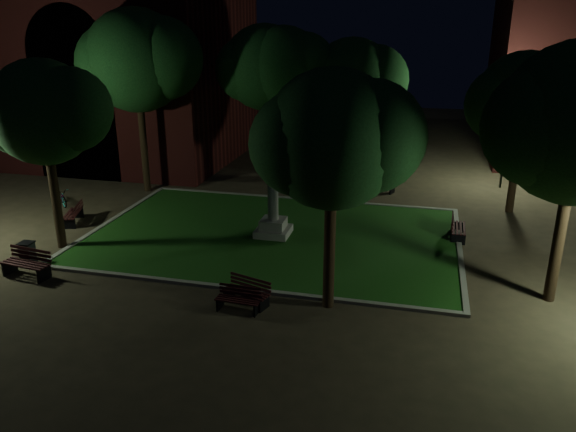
{
  "coord_description": "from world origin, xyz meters",
  "views": [
    {
      "loc": [
        5.85,
        -19.32,
        8.77
      ],
      "look_at": [
        0.88,
        1.0,
        1.33
      ],
      "focal_mm": 35.0,
      "sensor_mm": 36.0,
      "label": 1
    }
  ],
  "objects_px": {
    "bench_right_side": "(457,228)",
    "bench_far_side": "(380,184)",
    "monument": "(273,215)",
    "bench_near_right": "(239,300)",
    "bench_near_left": "(247,292)",
    "bench_west_near": "(27,264)",
    "trash_bin": "(28,253)",
    "bench_left_side": "(74,214)",
    "bicycle": "(61,197)"
  },
  "relations": [
    {
      "from": "monument",
      "to": "bench_far_side",
      "type": "xyz_separation_m",
      "value": [
        3.82,
        7.58,
        -0.55
      ]
    },
    {
      "from": "bench_left_side",
      "to": "bench_right_side",
      "type": "xyz_separation_m",
      "value": [
        16.63,
        2.22,
        0.0
      ]
    },
    {
      "from": "bench_near_left",
      "to": "trash_bin",
      "type": "bearing_deg",
      "value": -169.26
    },
    {
      "from": "bench_right_side",
      "to": "bicycle",
      "type": "height_order",
      "value": "bench_right_side"
    },
    {
      "from": "monument",
      "to": "bicycle",
      "type": "xyz_separation_m",
      "value": [
        -11.29,
        1.59,
        -0.53
      ]
    },
    {
      "from": "bench_near_right",
      "to": "bicycle",
      "type": "relative_size",
      "value": 0.88
    },
    {
      "from": "monument",
      "to": "trash_bin",
      "type": "xyz_separation_m",
      "value": [
        -8.24,
        -4.86,
        -0.53
      ]
    },
    {
      "from": "bench_near_left",
      "to": "bench_near_right",
      "type": "distance_m",
      "value": 0.5
    },
    {
      "from": "monument",
      "to": "bench_near_right",
      "type": "distance_m",
      "value": 6.44
    },
    {
      "from": "bench_west_near",
      "to": "trash_bin",
      "type": "distance_m",
      "value": 1.19
    },
    {
      "from": "bench_left_side",
      "to": "bicycle",
      "type": "relative_size",
      "value": 1.06
    },
    {
      "from": "bench_left_side",
      "to": "bench_near_left",
      "type": "bearing_deg",
      "value": 42.32
    },
    {
      "from": "bench_near_right",
      "to": "bicycle",
      "type": "distance_m",
      "value": 14.32
    },
    {
      "from": "monument",
      "to": "bench_near_left",
      "type": "height_order",
      "value": "monument"
    },
    {
      "from": "bench_west_near",
      "to": "bench_right_side",
      "type": "height_order",
      "value": "bench_west_near"
    },
    {
      "from": "bench_near_left",
      "to": "bench_near_right",
      "type": "bearing_deg",
      "value": -87.43
    },
    {
      "from": "monument",
      "to": "bench_far_side",
      "type": "distance_m",
      "value": 8.5
    },
    {
      "from": "trash_bin",
      "to": "bench_near_right",
      "type": "bearing_deg",
      "value": -9.82
    },
    {
      "from": "bench_near_left",
      "to": "bicycle",
      "type": "relative_size",
      "value": 1.01
    },
    {
      "from": "trash_bin",
      "to": "bench_west_near",
      "type": "bearing_deg",
      "value": -52.78
    },
    {
      "from": "bench_right_side",
      "to": "trash_bin",
      "type": "height_order",
      "value": "bench_right_side"
    },
    {
      "from": "bench_near_left",
      "to": "bench_west_near",
      "type": "height_order",
      "value": "bench_west_near"
    },
    {
      "from": "bench_west_near",
      "to": "bench_near_left",
      "type": "bearing_deg",
      "value": 6.8
    },
    {
      "from": "bench_right_side",
      "to": "bench_far_side",
      "type": "distance_m",
      "value": 6.99
    },
    {
      "from": "monument",
      "to": "trash_bin",
      "type": "bearing_deg",
      "value": -149.47
    },
    {
      "from": "bench_right_side",
      "to": "trash_bin",
      "type": "bearing_deg",
      "value": 114.15
    },
    {
      "from": "trash_bin",
      "to": "bicycle",
      "type": "xyz_separation_m",
      "value": [
        -3.05,
        6.45,
        -0.0
      ]
    },
    {
      "from": "bench_west_near",
      "to": "bench_left_side",
      "type": "xyz_separation_m",
      "value": [
        -1.59,
        5.23,
        -0.05
      ]
    },
    {
      "from": "bench_near_right",
      "to": "bench_right_side",
      "type": "distance_m",
      "value": 10.6
    },
    {
      "from": "monument",
      "to": "bench_near_left",
      "type": "relative_size",
      "value": 1.92
    },
    {
      "from": "bench_west_near",
      "to": "trash_bin",
      "type": "bearing_deg",
      "value": 134.69
    },
    {
      "from": "bench_right_side",
      "to": "bicycle",
      "type": "relative_size",
      "value": 1.02
    },
    {
      "from": "bench_west_near",
      "to": "bicycle",
      "type": "height_order",
      "value": "bench_west_near"
    },
    {
      "from": "bench_near_right",
      "to": "bench_west_near",
      "type": "distance_m",
      "value": 8.14
    },
    {
      "from": "bench_left_side",
      "to": "bench_right_side",
      "type": "height_order",
      "value": "bench_right_side"
    },
    {
      "from": "monument",
      "to": "bench_right_side",
      "type": "relative_size",
      "value": 1.91
    },
    {
      "from": "bench_near_right",
      "to": "bench_left_side",
      "type": "relative_size",
      "value": 0.83
    },
    {
      "from": "bench_near_right",
      "to": "bench_west_near",
      "type": "relative_size",
      "value": 0.77
    },
    {
      "from": "bench_west_near",
      "to": "bicycle",
      "type": "relative_size",
      "value": 1.15
    },
    {
      "from": "bench_left_side",
      "to": "bench_far_side",
      "type": "height_order",
      "value": "bench_left_side"
    },
    {
      "from": "bench_near_left",
      "to": "bench_far_side",
      "type": "relative_size",
      "value": 1.01
    },
    {
      "from": "bench_near_left",
      "to": "trash_bin",
      "type": "xyz_separation_m",
      "value": [
        -8.97,
        1.04,
        0.03
      ]
    },
    {
      "from": "bench_west_near",
      "to": "bench_far_side",
      "type": "bearing_deg",
      "value": 57.21
    },
    {
      "from": "bench_west_near",
      "to": "trash_bin",
      "type": "xyz_separation_m",
      "value": [
        -0.72,
        0.95,
        -0.04
      ]
    },
    {
      "from": "monument",
      "to": "bench_near_right",
      "type": "height_order",
      "value": "monument"
    },
    {
      "from": "bench_left_side",
      "to": "trash_bin",
      "type": "distance_m",
      "value": 4.37
    },
    {
      "from": "bench_left_side",
      "to": "bicycle",
      "type": "height_order",
      "value": "bench_left_side"
    },
    {
      "from": "bench_far_side",
      "to": "bicycle",
      "type": "relative_size",
      "value": 1.01
    },
    {
      "from": "bench_left_side",
      "to": "bicycle",
      "type": "bearing_deg",
      "value": -154.05
    },
    {
      "from": "bicycle",
      "to": "monument",
      "type": "bearing_deg",
      "value": -60.13
    }
  ]
}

